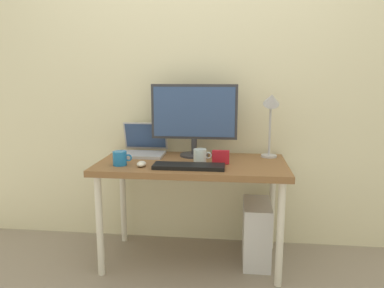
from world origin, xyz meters
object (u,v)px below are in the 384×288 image
keyboard (189,166)px  coffee_mug (120,158)px  glass_cup (200,156)px  photo_frame (221,157)px  mouse (141,164)px  monitor (194,116)px  desk_lamp (271,110)px  desk (192,172)px  laptop (143,146)px  computer_tower (256,232)px

keyboard → coffee_mug: size_ratio=3.57×
keyboard → glass_cup: (0.06, 0.16, 0.03)m
coffee_mug → photo_frame: photo_frame is taller
mouse → photo_frame: bearing=13.1°
monitor → keyboard: monitor is taller
desk_lamp → photo_frame: bearing=-145.3°
photo_frame → keyboard: bearing=-147.5°
desk → photo_frame: photo_frame is taller
laptop → keyboard: size_ratio=0.73×
desk_lamp → photo_frame: (-0.33, -0.23, -0.29)m
laptop → keyboard: bearing=-44.3°
desk → photo_frame: 0.23m
monitor → keyboard: size_ratio=1.36×
photo_frame → coffee_mug: bearing=-171.5°
desk_lamp → coffee_mug: desk_lamp is taller
keyboard → desk: bearing=89.8°
monitor → computer_tower: (0.44, -0.14, -0.78)m
desk_lamp → coffee_mug: size_ratio=3.81×
monitor → keyboard: 0.44m
photo_frame → computer_tower: photo_frame is taller
laptop → monitor: bearing=-3.1°
photo_frame → computer_tower: (0.25, 0.09, -0.54)m
mouse → photo_frame: photo_frame is taller
glass_cup → computer_tower: bearing=7.6°
computer_tower → glass_cup: bearing=-172.4°
desk_lamp → computer_tower: (-0.08, -0.14, -0.83)m
mouse → coffee_mug: (-0.14, 0.02, 0.03)m
desk → glass_cup: (0.06, -0.01, 0.12)m
photo_frame → glass_cup: bearing=165.7°
keyboard → mouse: 0.30m
keyboard → photo_frame: size_ratio=4.00×
laptop → glass_cup: size_ratio=2.66×
monitor → desk: bearing=-88.2°
coffee_mug → glass_cup: size_ratio=1.02×
glass_cup → computer_tower: glass_cup is taller
desk_lamp → mouse: size_ratio=5.22×
monitor → coffee_mug: bearing=-143.7°
desk_lamp → glass_cup: bearing=-157.3°
desk → mouse: (-0.30, -0.16, 0.09)m
monitor → glass_cup: size_ratio=4.99×
laptop → desk: bearing=-27.6°
coffee_mug → glass_cup: 0.52m
desk_lamp → mouse: desk_lamp is taller
coffee_mug → computer_tower: (0.88, 0.18, -0.54)m
monitor → mouse: monitor is taller
keyboard → coffee_mug: coffee_mug is taller
desk → mouse: mouse is taller
glass_cup → desk: bearing=165.5°
desk_lamp → photo_frame: desk_lamp is taller
mouse → computer_tower: bearing=15.1°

